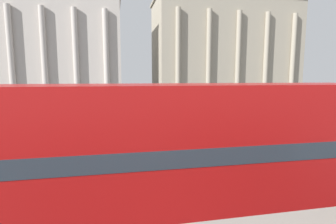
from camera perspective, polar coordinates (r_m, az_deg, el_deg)
double_decker_bus at (r=7.50m, az=4.39°, el=-8.83°), size 11.08×2.63×4.35m
plaza_building_left at (r=52.04m, az=-23.94°, el=12.24°), size 24.46×11.86×18.69m
plaza_building_right at (r=56.60m, az=12.01°, el=12.85°), size 28.78×13.71×19.77m
traffic_light_near at (r=15.07m, az=17.21°, el=-0.45°), size 0.42×0.24×3.86m
traffic_light_mid at (r=22.42m, az=4.44°, el=2.39°), size 0.42×0.24×3.86m
car_white at (r=20.69m, az=3.88°, el=-3.13°), size 4.20×1.93×1.35m
pedestrian_red at (r=17.60m, az=16.38°, el=-4.65°), size 0.32×0.32×1.59m
pedestrian_blue at (r=21.89m, az=-0.27°, el=-1.80°), size 0.32×0.32×1.68m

